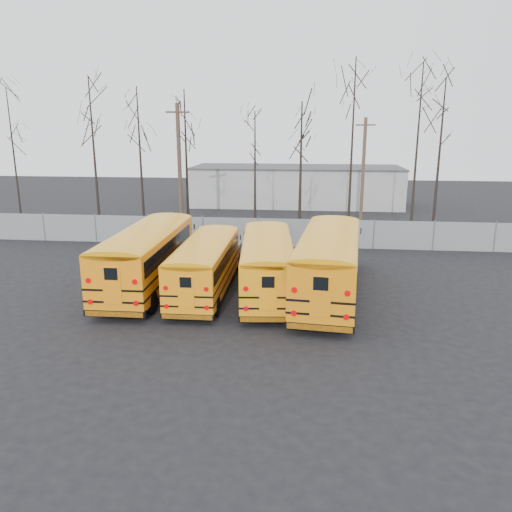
# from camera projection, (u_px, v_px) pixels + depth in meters

# --- Properties ---
(ground) EXTENTS (120.00, 120.00, 0.00)m
(ground) POSITION_uv_depth(u_px,v_px,m) (232.00, 303.00, 23.92)
(ground) COLOR black
(ground) RESTS_ON ground
(fence) EXTENTS (40.00, 0.04, 2.00)m
(fence) POSITION_uv_depth(u_px,v_px,m) (258.00, 232.00, 35.22)
(fence) COLOR gray
(fence) RESTS_ON ground
(distant_building) EXTENTS (22.00, 8.00, 4.00)m
(distant_building) POSITION_uv_depth(u_px,v_px,m) (296.00, 186.00, 54.01)
(distant_building) COLOR #B2B2AD
(distant_building) RESTS_ON ground
(bus_a) EXTENTS (2.92, 11.71, 3.26)m
(bus_a) POSITION_uv_depth(u_px,v_px,m) (148.00, 252.00, 25.83)
(bus_a) COLOR black
(bus_a) RESTS_ON ground
(bus_b) EXTENTS (2.46, 10.07, 2.81)m
(bus_b) POSITION_uv_depth(u_px,v_px,m) (206.00, 262.00, 25.03)
(bus_b) COLOR black
(bus_b) RESTS_ON ground
(bus_c) EXTENTS (3.44, 10.83, 2.98)m
(bus_c) POSITION_uv_depth(u_px,v_px,m) (267.00, 260.00, 24.95)
(bus_c) COLOR black
(bus_c) RESTS_ON ground
(bus_d) EXTENTS (3.86, 12.16, 3.35)m
(bus_d) POSITION_uv_depth(u_px,v_px,m) (329.00, 258.00, 24.38)
(bus_d) COLOR black
(bus_d) RESTS_ON ground
(utility_pole_left) EXTENTS (1.71, 0.71, 9.95)m
(utility_pole_left) POSITION_uv_depth(u_px,v_px,m) (180.00, 168.00, 38.54)
(utility_pole_left) COLOR #493529
(utility_pole_left) RESTS_ON ground
(utility_pole_right) EXTENTS (1.60, 0.28, 8.96)m
(utility_pole_right) POSITION_uv_depth(u_px,v_px,m) (363.00, 172.00, 41.26)
(utility_pole_right) COLOR brown
(utility_pole_right) RESTS_ON ground
(tree_0) EXTENTS (0.26, 0.26, 11.01)m
(tree_0) POSITION_uv_depth(u_px,v_px,m) (15.00, 163.00, 38.10)
(tree_0) COLOR black
(tree_0) RESTS_ON ground
(tree_1) EXTENTS (0.26, 0.26, 11.92)m
(tree_1) POSITION_uv_depth(u_px,v_px,m) (94.00, 157.00, 39.01)
(tree_1) COLOR black
(tree_1) RESTS_ON ground
(tree_2) EXTENTS (0.26, 0.26, 11.31)m
(tree_2) POSITION_uv_depth(u_px,v_px,m) (141.00, 159.00, 40.59)
(tree_2) COLOR black
(tree_2) RESTS_ON ground
(tree_3) EXTENTS (0.26, 0.26, 11.06)m
(tree_3) POSITION_uv_depth(u_px,v_px,m) (186.00, 162.00, 39.77)
(tree_3) COLOR black
(tree_3) RESTS_ON ground
(tree_4) EXTENTS (0.26, 0.26, 9.39)m
(tree_4) POSITION_uv_depth(u_px,v_px,m) (255.00, 173.00, 39.19)
(tree_4) COLOR black
(tree_4) RESTS_ON ground
(tree_5) EXTENTS (0.26, 0.26, 9.97)m
(tree_5) POSITION_uv_depth(u_px,v_px,m) (301.00, 173.00, 36.14)
(tree_5) COLOR black
(tree_5) RESTS_ON ground
(tree_6) EXTENTS (0.26, 0.26, 12.95)m
(tree_6) POSITION_uv_depth(u_px,v_px,m) (352.00, 152.00, 36.13)
(tree_6) COLOR black
(tree_6) RESTS_ON ground
(tree_7) EXTENTS (0.26, 0.26, 12.46)m
(tree_7) POSITION_uv_depth(u_px,v_px,m) (416.00, 156.00, 35.32)
(tree_7) COLOR black
(tree_7) RESTS_ON ground
(tree_8) EXTENTS (0.26, 0.26, 11.74)m
(tree_8) POSITION_uv_depth(u_px,v_px,m) (439.00, 159.00, 37.65)
(tree_8) COLOR black
(tree_8) RESTS_ON ground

